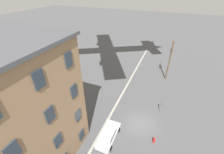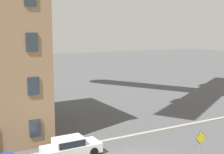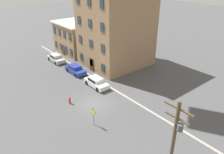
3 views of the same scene
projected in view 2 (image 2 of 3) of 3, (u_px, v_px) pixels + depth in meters
The scene contains 3 objects.
kerb_strip at pixel (108, 141), 26.36m from camera, with size 56.00×0.36×0.16m, color #9E998E.
car_white at pixel (70, 146), 23.22m from camera, with size 4.40×1.92×1.43m.
caution_sign at pixel (201, 142), 21.84m from camera, with size 0.99×0.08×2.37m.
Camera 2 is at (-12.16, -17.64, 9.35)m, focal length 50.00 mm.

